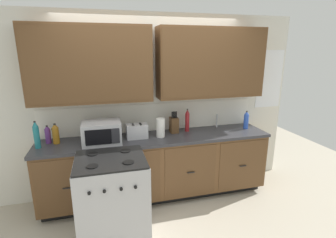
% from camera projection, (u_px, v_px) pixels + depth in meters
% --- Properties ---
extents(ground_plane, '(8.00, 8.00, 0.00)m').
position_uv_depth(ground_plane, '(163.00, 208.00, 3.45)').
color(ground_plane, '#B2A893').
extents(wall_unit, '(4.32, 0.40, 2.56)m').
position_uv_depth(wall_unit, '(154.00, 80.00, 3.48)').
color(wall_unit, silver).
rests_on(wall_unit, ground_plane).
extents(counter_run, '(3.15, 0.64, 0.92)m').
position_uv_depth(counter_run, '(158.00, 166.00, 3.61)').
color(counter_run, black).
rests_on(counter_run, ground_plane).
extents(stove_range, '(0.76, 0.68, 0.95)m').
position_uv_depth(stove_range, '(113.00, 197.00, 2.86)').
color(stove_range, '#B7B7BC').
rests_on(stove_range, ground_plane).
extents(microwave, '(0.48, 0.37, 0.28)m').
position_uv_depth(microwave, '(102.00, 132.00, 3.23)').
color(microwave, '#B7B7BC').
rests_on(microwave, counter_run).
extents(toaster, '(0.28, 0.18, 0.19)m').
position_uv_depth(toaster, '(137.00, 131.00, 3.43)').
color(toaster, '#B7B7BC').
rests_on(toaster, counter_run).
extents(knife_block, '(0.11, 0.14, 0.31)m').
position_uv_depth(knife_block, '(174.00, 125.00, 3.65)').
color(knife_block, '#52361E').
rests_on(knife_block, counter_run).
extents(sink_faucet, '(0.02, 0.02, 0.20)m').
position_uv_depth(sink_faucet, '(217.00, 121.00, 3.90)').
color(sink_faucet, '#B2B5BA').
rests_on(sink_faucet, counter_run).
extents(paper_towel_roll, '(0.12, 0.12, 0.26)m').
position_uv_depth(paper_towel_roll, '(161.00, 128.00, 3.46)').
color(paper_towel_roll, white).
rests_on(paper_towel_roll, counter_run).
extents(bottle_teal, '(0.07, 0.07, 0.34)m').
position_uv_depth(bottle_teal, '(36.00, 135.00, 3.05)').
color(bottle_teal, '#1E707A').
rests_on(bottle_teal, counter_run).
extents(bottle_red, '(0.06, 0.06, 0.33)m').
position_uv_depth(bottle_red, '(187.00, 120.00, 3.69)').
color(bottle_red, maroon).
rests_on(bottle_red, counter_run).
extents(bottle_blue, '(0.07, 0.07, 0.27)m').
position_uv_depth(bottle_blue, '(246.00, 120.00, 3.83)').
color(bottle_blue, blue).
rests_on(bottle_blue, counter_run).
extents(bottle_amber, '(0.08, 0.08, 0.26)m').
position_uv_depth(bottle_amber, '(56.00, 134.00, 3.21)').
color(bottle_amber, '#9E6619').
rests_on(bottle_amber, counter_run).
extents(bottle_violet, '(0.07, 0.07, 0.23)m').
position_uv_depth(bottle_violet, '(48.00, 135.00, 3.23)').
color(bottle_violet, '#663384').
rests_on(bottle_violet, counter_run).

